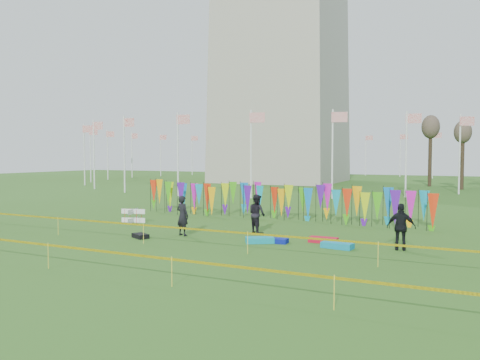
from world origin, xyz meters
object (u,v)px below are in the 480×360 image
at_px(person_left, 183,216).
at_px(kite_bag_red, 323,240).
at_px(kite_bag_blue, 277,241).
at_px(kite_bag_teal, 337,245).
at_px(kite_bag_turquoise, 260,240).
at_px(kite_bag_black, 140,236).
at_px(box_kite, 133,216).
at_px(person_right, 401,227).
at_px(person_mid, 257,214).

distance_m(person_left, kite_bag_red, 6.81).
bearing_deg(kite_bag_red, kite_bag_blue, -151.82).
bearing_deg(person_left, kite_bag_teal, -165.28).
xyz_separation_m(kite_bag_turquoise, kite_bag_black, (-5.55, -1.32, -0.02)).
relative_size(box_kite, kite_bag_teal, 0.63).
bearing_deg(person_left, kite_bag_red, -156.59).
bearing_deg(person_left, box_kite, -12.76).
relative_size(kite_bag_turquoise, kite_bag_teal, 0.97).
distance_m(box_kite, kite_bag_red, 11.65).
bearing_deg(person_right, kite_bag_black, 5.58).
bearing_deg(kite_bag_turquoise, kite_bag_blue, 24.85).
distance_m(kite_bag_red, kite_bag_teal, 1.34).
distance_m(person_mid, kite_bag_turquoise, 2.72).
relative_size(box_kite, person_mid, 0.42).
height_order(person_mid, person_right, person_mid).
bearing_deg(kite_bag_black, kite_bag_blue, 14.72).
bearing_deg(kite_bag_red, person_mid, 164.71).
bearing_deg(kite_bag_blue, kite_bag_black, -165.28).
bearing_deg(kite_bag_black, person_right, 11.44).
height_order(kite_bag_blue, kite_bag_red, kite_bag_red).
bearing_deg(box_kite, person_mid, -1.59).
bearing_deg(person_mid, person_left, 68.14).
xyz_separation_m(person_left, kite_bag_black, (-1.42, -1.44, -0.87)).
height_order(person_right, kite_bag_red, person_right).
bearing_deg(kite_bag_black, kite_bag_turquoise, 13.39).
bearing_deg(kite_bag_teal, kite_bag_turquoise, -174.89).
relative_size(person_left, kite_bag_blue, 1.97).
xyz_separation_m(person_right, kite_bag_teal, (-2.45, -0.68, -0.84)).
bearing_deg(person_right, box_kite, -11.75).
relative_size(kite_bag_red, kite_bag_teal, 0.97).
height_order(person_right, kite_bag_black, person_right).
distance_m(person_mid, person_right, 7.14).
relative_size(box_kite, kite_bag_turquoise, 0.65).
height_order(kite_bag_turquoise, kite_bag_teal, kite_bag_turquoise).
height_order(kite_bag_turquoise, kite_bag_red, kite_bag_turquoise).
height_order(person_mid, kite_bag_blue, person_mid).
height_order(box_kite, kite_bag_teal, box_kite).
height_order(person_left, kite_bag_blue, person_left).
xyz_separation_m(kite_bag_blue, kite_bag_red, (1.85, 0.99, 0.01)).
bearing_deg(kite_bag_black, person_mid, 39.54).
height_order(box_kite, kite_bag_red, box_kite).
relative_size(kite_bag_red, kite_bag_black, 1.43).
bearing_deg(kite_bag_red, person_right, -5.40).
distance_m(kite_bag_blue, kite_bag_black, 6.44).
relative_size(person_mid, kite_bag_blue, 1.97).
height_order(kite_bag_blue, kite_bag_teal, kite_bag_teal).
height_order(box_kite, kite_bag_turquoise, box_kite).
height_order(kite_bag_black, kite_bag_teal, kite_bag_teal).
distance_m(box_kite, person_mid, 7.92).
xyz_separation_m(box_kite, kite_bag_black, (3.50, -3.85, -0.31)).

